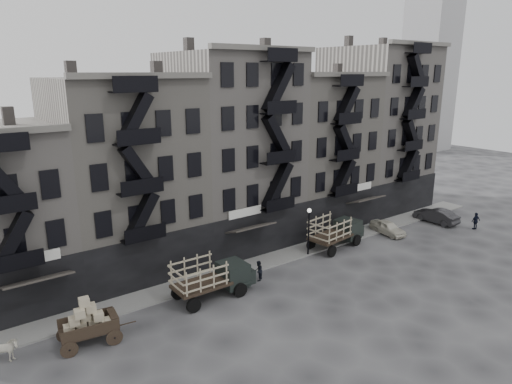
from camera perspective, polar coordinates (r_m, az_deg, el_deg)
ground at (r=36.48m, az=5.81°, el=-10.30°), size 140.00×140.00×0.00m
sidewalk at (r=39.04m, az=2.08°, el=-8.36°), size 55.00×2.50×0.15m
building_midwest at (r=37.12m, az=-16.04°, el=1.89°), size 10.00×11.35×16.20m
building_center at (r=41.37m, az=-3.08°, el=5.17°), size 10.00×11.35×18.20m
building_mideast at (r=47.70m, az=7.04°, el=5.17°), size 10.00×11.35×16.20m
building_east at (r=54.79m, az=14.79°, el=7.63°), size 10.00×11.35×19.20m
lamp_post at (r=39.10m, az=6.62°, el=-4.16°), size 0.36×0.36×4.28m
horse at (r=29.69m, az=-29.17°, el=-17.03°), size 1.85×1.22×1.44m
wagon at (r=29.00m, az=-20.48°, el=-14.62°), size 3.64×2.26×2.91m
stake_truck_west at (r=32.51m, az=-5.55°, el=-10.26°), size 6.00×2.55×2.99m
stake_truck_east at (r=41.75m, az=10.00°, el=-4.57°), size 6.25×3.14×3.02m
car_east at (r=46.51m, az=16.14°, el=-4.29°), size 2.03×4.04×1.32m
car_far at (r=51.59m, az=21.59°, el=-2.75°), size 1.66×4.64×1.52m
pedestrian_mid at (r=35.14m, az=0.31°, el=-9.82°), size 0.97×0.94×1.58m
policeman at (r=50.96m, az=25.77°, el=-3.28°), size 1.10×0.67×1.76m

